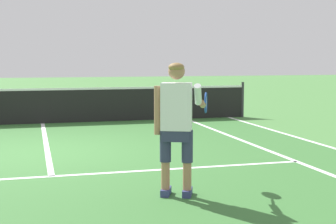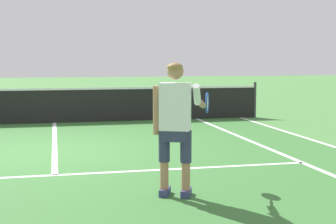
% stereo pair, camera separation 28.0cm
% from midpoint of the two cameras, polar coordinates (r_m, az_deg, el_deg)
% --- Properties ---
extents(ground_plane, '(80.00, 80.00, 0.00)m').
position_cam_midpoint_polar(ground_plane, '(9.79, -12.15, -4.37)').
color(ground_plane, '#477F3D').
extents(court_inner_surface, '(10.98, 10.63, 0.00)m').
position_cam_midpoint_polar(court_inner_surface, '(8.97, -12.08, -5.30)').
color(court_inner_surface, '#387033').
rests_on(court_inner_surface, ground).
extents(line_service, '(8.23, 0.10, 0.01)m').
position_cam_midpoint_polar(line_service, '(7.72, -11.92, -7.15)').
color(line_service, white).
rests_on(line_service, ground).
extents(line_centre_service, '(0.10, 6.40, 0.01)m').
position_cam_midpoint_polar(line_centre_service, '(10.86, -12.24, -3.32)').
color(line_centre_service, white).
rests_on(line_centre_service, ground).
extents(line_singles_right, '(0.10, 10.23, 0.01)m').
position_cam_midpoint_polar(line_singles_right, '(9.91, 12.51, -4.22)').
color(line_singles_right, white).
rests_on(line_singles_right, ground).
extents(line_doubles_right, '(0.10, 10.23, 0.01)m').
position_cam_midpoint_polar(line_doubles_right, '(10.57, 19.28, -3.78)').
color(line_doubles_right, white).
rests_on(line_doubles_right, ground).
extents(tennis_net, '(11.96, 0.08, 1.07)m').
position_cam_midpoint_polar(tennis_net, '(13.97, -12.46, 0.79)').
color(tennis_net, '#333338').
rests_on(tennis_net, ground).
extents(tennis_player, '(0.97, 0.98, 1.71)m').
position_cam_midpoint_polar(tennis_player, '(6.27, 2.21, -0.91)').
color(tennis_player, navy).
rests_on(tennis_player, ground).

